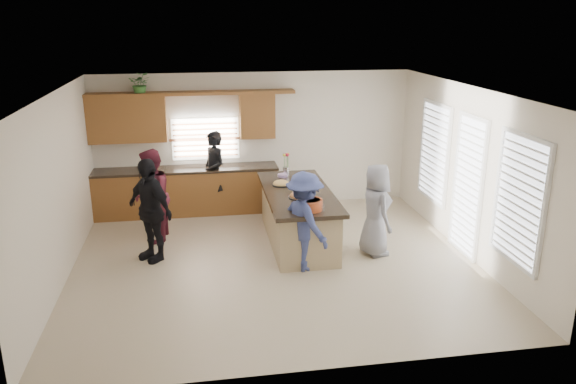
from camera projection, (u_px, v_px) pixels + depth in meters
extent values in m
plane|color=tan|center=(275.00, 262.00, 9.24)|extent=(6.50, 6.50, 0.00)
cube|color=silver|center=(254.00, 141.00, 11.64)|extent=(6.50, 0.02, 2.80)
cube|color=silver|center=(314.00, 258.00, 6.00)|extent=(6.50, 0.02, 2.80)
cube|color=silver|center=(58.00, 191.00, 8.32)|extent=(0.02, 6.00, 2.80)
cube|color=silver|center=(468.00, 172.00, 9.32)|extent=(0.02, 6.00, 2.80)
cube|color=white|center=(274.00, 91.00, 8.40)|extent=(6.50, 6.00, 0.02)
cube|color=brown|center=(187.00, 192.00, 11.42)|extent=(3.65, 0.62, 0.90)
cube|color=black|center=(186.00, 169.00, 11.27)|extent=(3.70, 0.65, 0.05)
cube|color=brown|center=(127.00, 119.00, 10.92)|extent=(1.50, 0.36, 0.90)
cube|color=brown|center=(257.00, 116.00, 11.32)|extent=(0.70, 0.36, 0.90)
cube|color=brown|center=(192.00, 93.00, 10.97)|extent=(4.05, 0.40, 0.06)
cube|color=brown|center=(206.00, 139.00, 11.43)|extent=(1.35, 0.08, 0.85)
cube|color=white|center=(434.00, 152.00, 10.54)|extent=(0.06, 1.10, 1.75)
cube|color=white|center=(467.00, 186.00, 9.29)|extent=(0.06, 0.85, 2.25)
cube|color=white|center=(519.00, 200.00, 7.81)|extent=(0.06, 1.10, 1.75)
cube|color=tan|center=(298.00, 218.00, 9.96)|extent=(1.02, 2.51, 0.88)
cube|color=black|center=(298.00, 193.00, 9.82)|extent=(1.17, 2.71, 0.07)
cube|color=black|center=(298.00, 239.00, 10.08)|extent=(0.94, 2.43, 0.08)
cylinder|color=black|center=(300.00, 197.00, 9.43)|extent=(0.41, 0.41, 0.02)
ellipsoid|color=#BE753B|center=(300.00, 196.00, 9.43)|extent=(0.37, 0.37, 0.16)
cylinder|color=black|center=(305.00, 188.00, 9.93)|extent=(0.40, 0.40, 0.02)
ellipsoid|color=#BE753B|center=(305.00, 187.00, 9.92)|extent=(0.36, 0.36, 0.16)
cylinder|color=black|center=(281.00, 185.00, 10.13)|extent=(0.33, 0.33, 0.02)
ellipsoid|color=#DEB15F|center=(281.00, 184.00, 10.12)|extent=(0.30, 0.30, 0.13)
cylinder|color=#CD5125|center=(310.00, 205.00, 8.83)|extent=(0.39, 0.39, 0.17)
cylinder|color=beige|center=(310.00, 201.00, 8.81)|extent=(0.32, 0.32, 0.04)
cylinder|color=white|center=(322.00, 208.00, 8.78)|extent=(0.07, 0.07, 0.11)
cylinder|color=#A282BE|center=(283.00, 175.00, 10.68)|extent=(0.19, 0.19, 0.05)
cylinder|color=silver|center=(286.00, 171.00, 10.76)|extent=(0.13, 0.13, 0.16)
imported|color=#3A7A31|center=(140.00, 84.00, 10.76)|extent=(0.43, 0.37, 0.45)
imported|color=black|center=(214.00, 173.00, 11.30)|extent=(0.65, 0.74, 1.70)
imported|color=#5B1B29|center=(152.00, 196.00, 9.87)|extent=(0.71, 0.87, 1.68)
imported|color=black|center=(150.00, 210.00, 9.12)|extent=(0.99, 1.03, 1.72)
imported|color=navy|center=(304.00, 222.00, 8.78)|extent=(0.98, 1.19, 1.60)
imported|color=slate|center=(376.00, 210.00, 9.35)|extent=(0.59, 0.82, 1.57)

